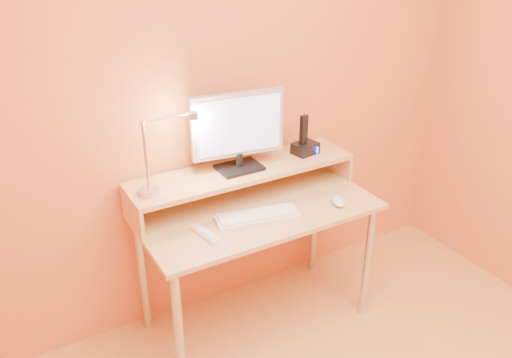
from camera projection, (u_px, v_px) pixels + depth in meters
wall_back at (226, 90)px, 2.61m from camera, size 3.00×0.04×2.50m
desk_leg_fl at (179, 334)px, 2.33m from camera, size 0.04×0.04×0.69m
desk_leg_fr at (368, 262)px, 2.81m from camera, size 0.04×0.04×0.69m
desk_leg_bl at (143, 275)px, 2.71m from camera, size 0.04×0.04×0.69m
desk_leg_br at (314, 221)px, 3.20m from camera, size 0.04×0.04×0.69m
desk_lower at (257, 210)px, 2.60m from camera, size 1.20×0.60×0.02m
shelf_riser_left at (132, 213)px, 2.42m from camera, size 0.02×0.30×0.14m
shelf_riser_right at (334, 161)px, 2.95m from camera, size 0.02×0.30×0.14m
desk_shelf at (243, 170)px, 2.65m from camera, size 1.20×0.30×0.02m
monitor_foot at (239, 167)px, 2.63m from camera, size 0.22×0.16×0.02m
monitor_neck at (239, 160)px, 2.61m from camera, size 0.04×0.04×0.07m
monitor_panel at (238, 125)px, 2.54m from camera, size 0.47×0.10×0.32m
monitor_back at (235, 123)px, 2.55m from camera, size 0.42×0.07×0.27m
monitor_screen at (239, 126)px, 2.52m from camera, size 0.43×0.06×0.28m
lamp_base at (149, 191)px, 2.39m from camera, size 0.10×0.10×0.02m
lamp_post at (146, 156)px, 2.31m from camera, size 0.01×0.01×0.33m
lamp_arm at (168, 117)px, 2.29m from camera, size 0.24×0.01×0.01m
lamp_head at (193, 116)px, 2.35m from camera, size 0.04×0.04×0.03m
lamp_bulb at (194, 119)px, 2.36m from camera, size 0.03×0.03×0.00m
phone_dock at (305, 148)px, 2.80m from camera, size 0.15×0.12×0.06m
phone_handset at (304, 130)px, 2.74m from camera, size 0.04×0.03×0.16m
phone_led at (317, 150)px, 2.78m from camera, size 0.01×0.00×0.04m
keyboard at (258, 217)px, 2.50m from camera, size 0.42×0.21×0.02m
mouse at (338, 201)px, 2.62m from camera, size 0.10×0.13×0.04m
remote_control at (206, 234)px, 2.36m from camera, size 0.07×0.18×0.02m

